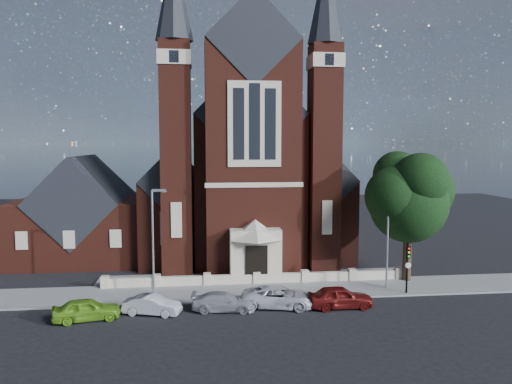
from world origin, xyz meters
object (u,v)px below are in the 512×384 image
(street_tree, at_px, (411,199))
(street_lamp_right, at_px, (389,231))
(car_dark_red, at_px, (340,297))
(street_lamp_left, at_px, (154,236))
(car_silver_a, at_px, (152,305))
(car_lime_van, at_px, (87,309))
(parish_hall, at_px, (84,218))
(car_silver_b, at_px, (224,302))
(church, at_px, (240,172))
(car_white_suv, at_px, (279,297))
(traffic_signal, at_px, (408,261))

(street_tree, xyz_separation_m, street_lamp_right, (-2.51, -1.71, -2.36))
(car_dark_red, bearing_deg, street_tree, -53.40)
(street_lamp_left, bearing_deg, car_silver_a, -87.94)
(car_lime_van, bearing_deg, parish_hall, 0.66)
(street_lamp_left, bearing_deg, car_silver_b, -36.70)
(street_lamp_right, bearing_deg, church, 118.04)
(street_lamp_right, bearing_deg, car_lime_van, -168.35)
(car_silver_b, bearing_deg, street_lamp_right, -68.00)
(car_white_suv, bearing_deg, street_tree, -54.18)
(traffic_signal, bearing_deg, car_silver_b, -171.42)
(car_silver_b, bearing_deg, church, -1.22)
(street_tree, bearing_deg, car_lime_van, -165.70)
(church, xyz_separation_m, parish_hall, (-16.00, -4.94, -4.17))
(traffic_signal, bearing_deg, church, 118.20)
(parish_hall, relative_size, car_lime_van, 2.87)
(parish_hall, xyz_separation_m, car_white_suv, (16.90, -17.32, -3.29))
(street_lamp_left, xyz_separation_m, car_white_suv, (8.81, -3.32, -3.88))
(street_tree, bearing_deg, car_silver_a, -164.70)
(church, xyz_separation_m, car_white_suv, (0.90, -22.26, -7.47))
(parish_hall, distance_m, car_silver_b, 22.22)
(church, xyz_separation_m, street_tree, (12.60, -17.23, -1.23))
(car_silver_b, bearing_deg, car_silver_a, 98.46)
(parish_hall, xyz_separation_m, street_lamp_right, (26.09, -14.00, 0.59))
(traffic_signal, bearing_deg, parish_hall, 150.02)
(traffic_signal, height_order, car_white_suv, traffic_signal)
(church, xyz_separation_m, car_lime_van, (-11.87, -23.47, -7.46))
(street_tree, bearing_deg, street_lamp_left, -175.24)
(traffic_signal, height_order, car_silver_a, traffic_signal)
(church, relative_size, street_lamp_left, 4.31)
(parish_hall, xyz_separation_m, car_silver_b, (13.03, -17.68, -3.38))
(street_lamp_right, relative_size, traffic_signal, 2.02)
(street_lamp_left, distance_m, car_silver_a, 5.54)
(car_silver_b, bearing_deg, street_tree, -64.64)
(parish_hall, height_order, car_dark_red, parish_hall)
(street_lamp_left, xyz_separation_m, car_silver_b, (4.94, -3.68, -3.97))
(car_silver_b, height_order, car_dark_red, car_dark_red)
(traffic_signal, distance_m, car_white_suv, 10.42)
(parish_hall, distance_m, street_lamp_right, 29.62)
(street_lamp_right, height_order, car_dark_red, street_lamp_right)
(street_tree, height_order, street_lamp_right, street_tree)
(church, relative_size, street_lamp_right, 4.31)
(street_lamp_right, bearing_deg, street_tree, 34.26)
(street_lamp_left, bearing_deg, parish_hall, 120.02)
(car_lime_van, distance_m, car_white_suv, 12.83)
(street_tree, xyz_separation_m, car_dark_red, (-7.48, -5.68, -6.19))
(parish_hall, xyz_separation_m, traffic_signal, (27.00, -15.57, -1.43))
(street_lamp_left, height_order, car_silver_b, street_lamp_left)
(car_lime_van, bearing_deg, car_silver_a, -92.71)
(traffic_signal, bearing_deg, car_lime_van, -172.64)
(car_silver_a, bearing_deg, street_tree, -59.49)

